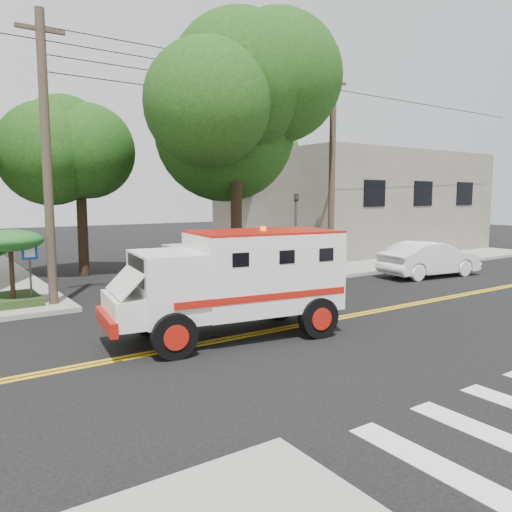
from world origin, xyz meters
TOP-DOWN VIEW (x-y plane):
  - ground at (0.00, 0.00)m, footprint 100.00×100.00m
  - sidewalk_ne at (13.50, 13.50)m, footprint 17.00×17.00m
  - building_right at (15.00, 14.00)m, footprint 14.00×12.00m
  - utility_pole_left at (-5.60, 6.00)m, footprint 0.28×0.28m
  - utility_pole_right at (6.30, 6.20)m, footprint 0.28×0.28m
  - tree_main at (1.94, 6.21)m, footprint 6.08×5.70m
  - tree_left at (-2.68, 11.79)m, footprint 4.48×4.20m
  - tree_right at (8.84, 15.77)m, footprint 4.80×4.50m
  - traffic_signal at (3.80, 5.60)m, footprint 0.15×0.18m
  - accessibility_sign at (-6.20, 6.17)m, footprint 0.45×0.10m
  - armored_truck at (-2.51, 0.11)m, footprint 6.05×3.01m
  - parked_sedan at (9.46, 3.29)m, footprint 4.87×2.17m
  - pedestrian_a at (7.24, 7.99)m, footprint 0.64×0.43m
  - pedestrian_b at (5.50, 5.50)m, footprint 1.11×0.97m

SIDE VIEW (x-z plane):
  - ground at x=0.00m, z-range 0.00..0.00m
  - sidewalk_ne at x=13.50m, z-range 0.00..0.15m
  - parked_sedan at x=9.46m, z-range 0.00..1.55m
  - pedestrian_a at x=7.24m, z-range 0.15..1.88m
  - pedestrian_b at x=5.50m, z-range 0.15..2.09m
  - accessibility_sign at x=-6.20m, z-range 0.35..2.38m
  - armored_truck at x=-2.51m, z-range 0.18..2.83m
  - traffic_signal at x=3.80m, z-range 0.43..4.03m
  - building_right at x=15.00m, z-range 0.15..6.15m
  - utility_pole_left at x=-5.60m, z-range 0.00..9.00m
  - utility_pole_right at x=6.30m, z-range 0.00..9.00m
  - tree_left at x=-2.68m, z-range 1.88..9.58m
  - tree_right at x=8.84m, z-range 1.99..10.19m
  - tree_main at x=1.94m, z-range 2.27..12.12m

